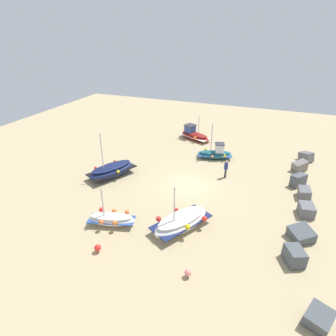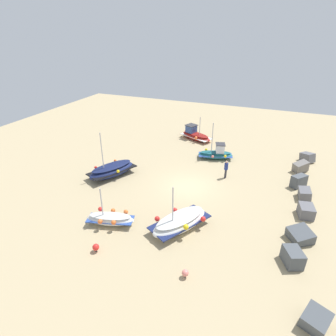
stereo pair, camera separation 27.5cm
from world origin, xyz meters
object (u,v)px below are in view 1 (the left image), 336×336
fishing_boat_0 (112,170)px  mooring_buoy_0 (98,248)px  mooring_buoy_1 (188,273)px  fishing_boat_2 (194,135)px  person_walking (226,168)px  fishing_boat_1 (215,154)px  fishing_boat_3 (181,222)px  fishing_boat_4 (112,219)px

fishing_boat_0 → mooring_buoy_0: 9.32m
mooring_buoy_1 → fishing_boat_2: bearing=-164.3°
person_walking → fishing_boat_2: bearing=-51.3°
fishing_boat_1 → fishing_boat_0: bearing=-154.0°
fishing_boat_2 → mooring_buoy_1: size_ratio=8.43×
fishing_boat_0 → person_walking: 9.80m
fishing_boat_2 → fishing_boat_3: size_ratio=0.93×
fishing_boat_0 → fishing_boat_3: size_ratio=1.03×
fishing_boat_3 → fishing_boat_4: (1.28, -4.39, -0.11)m
fishing_boat_1 → fishing_boat_2: bearing=111.7°
fishing_boat_1 → fishing_boat_4: size_ratio=1.09×
fishing_boat_2 → mooring_buoy_0: 19.65m
person_walking → mooring_buoy_0: (11.68, -5.07, -0.62)m
person_walking → mooring_buoy_1: bearing=97.3°
fishing_boat_1 → mooring_buoy_0: fishing_boat_1 is taller
person_walking → fishing_boat_4: bearing=63.8°
fishing_boat_4 → fishing_boat_1: bearing=57.0°
fishing_boat_4 → mooring_buoy_0: 2.61m
fishing_boat_1 → mooring_buoy_1: fishing_boat_1 is taller
fishing_boat_2 → fishing_boat_0: bearing=94.4°
fishing_boat_1 → fishing_boat_4: (12.78, -3.98, -0.10)m
fishing_boat_1 → mooring_buoy_1: (15.17, 2.03, -0.19)m
fishing_boat_0 → person_walking: bearing=-44.5°
fishing_boat_3 → person_walking: size_ratio=2.75×
person_walking → mooring_buoy_0: 12.75m
fishing_boat_1 → fishing_boat_3: fishing_boat_1 is taller
fishing_boat_3 → mooring_buoy_1: size_ratio=9.07×
fishing_boat_3 → mooring_buoy_0: (3.81, -3.77, -0.19)m
fishing_boat_3 → mooring_buoy_0: fishing_boat_3 is taller
fishing_boat_2 → fishing_boat_4: bearing=112.4°
fishing_boat_2 → fishing_boat_1: bearing=152.7°
fishing_boat_2 → person_walking: bearing=147.1°
fishing_boat_0 → mooring_buoy_1: (8.21, 9.54, -0.26)m
fishing_boat_2 → fishing_boat_3: fishing_boat_3 is taller
mooring_buoy_1 → fishing_boat_3: bearing=-156.1°
fishing_boat_2 → fishing_boat_4: fishing_boat_2 is taller
fishing_boat_1 → mooring_buoy_1: size_ratio=7.40×
fishing_boat_3 → mooring_buoy_0: size_ratio=8.64×
fishing_boat_0 → mooring_buoy_1: bearing=-105.0°
fishing_boat_1 → fishing_boat_3: bearing=-104.8°
person_walking → mooring_buoy_1: person_walking is taller
fishing_boat_0 → fishing_boat_3: fishing_boat_0 is taller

